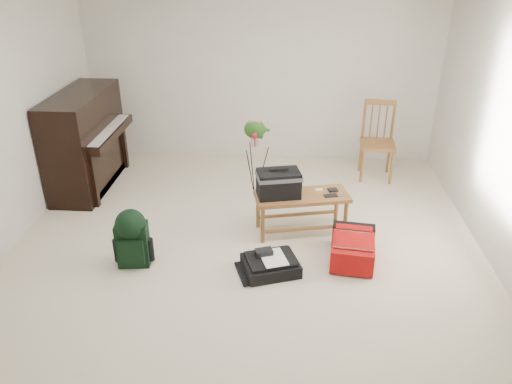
# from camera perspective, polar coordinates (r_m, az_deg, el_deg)

# --- Properties ---
(floor) EXTENTS (5.00, 5.50, 0.01)m
(floor) POSITION_cam_1_polar(r_m,az_deg,el_deg) (5.20, -1.35, -7.50)
(floor) COLOR beige
(floor) RESTS_ON ground
(ceiling) EXTENTS (5.00, 5.50, 0.01)m
(ceiling) POSITION_cam_1_polar(r_m,az_deg,el_deg) (4.32, -1.73, 21.05)
(ceiling) COLOR white
(ceiling) RESTS_ON wall_back
(wall_back) EXTENTS (5.00, 0.04, 2.50)m
(wall_back) POSITION_cam_1_polar(r_m,az_deg,el_deg) (7.24, 0.54, 13.35)
(wall_back) COLOR beige
(wall_back) RESTS_ON floor
(piano) EXTENTS (0.71, 1.50, 1.25)m
(piano) POSITION_cam_1_polar(r_m,az_deg,el_deg) (6.84, -18.79, 5.38)
(piano) COLOR black
(piano) RESTS_ON floor
(bench) EXTENTS (1.08, 0.62, 0.79)m
(bench) POSITION_cam_1_polar(r_m,az_deg,el_deg) (5.42, 3.43, 0.72)
(bench) COLOR olive
(bench) RESTS_ON floor
(dining_chair) EXTENTS (0.48, 0.48, 1.04)m
(dining_chair) POSITION_cam_1_polar(r_m,az_deg,el_deg) (6.96, 13.69, 5.60)
(dining_chair) COLOR olive
(dining_chair) RESTS_ON floor
(red_suitcase) EXTENTS (0.50, 0.68, 0.27)m
(red_suitcase) POSITION_cam_1_polar(r_m,az_deg,el_deg) (5.22, 10.92, -6.03)
(red_suitcase) COLOR red
(red_suitcase) RESTS_ON floor
(black_duffel) EXTENTS (0.63, 0.57, 0.22)m
(black_duffel) POSITION_cam_1_polar(r_m,az_deg,el_deg) (4.97, 1.67, -8.25)
(black_duffel) COLOR black
(black_duffel) RESTS_ON floor
(green_backpack) EXTENTS (0.33, 0.30, 0.61)m
(green_backpack) POSITION_cam_1_polar(r_m,az_deg,el_deg) (5.07, -14.02, -4.84)
(green_backpack) COLOR black
(green_backpack) RESTS_ON floor
(flower_stand) EXTENTS (0.35, 0.35, 1.07)m
(flower_stand) POSITION_cam_1_polar(r_m,az_deg,el_deg) (6.15, -0.13, 3.69)
(flower_stand) COLOR black
(flower_stand) RESTS_ON floor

